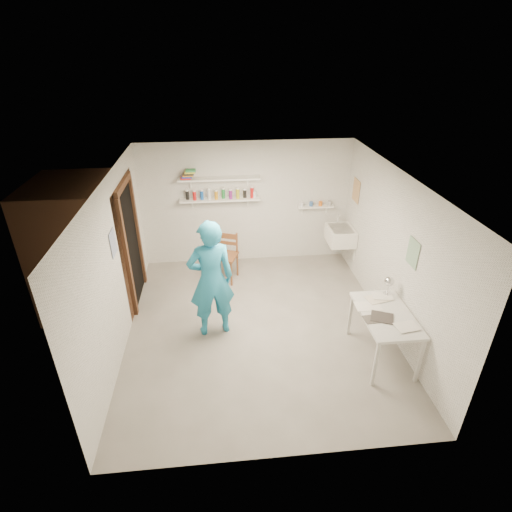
{
  "coord_description": "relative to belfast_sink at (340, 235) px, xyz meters",
  "views": [
    {
      "loc": [
        -0.55,
        -4.97,
        3.97
      ],
      "look_at": [
        0.0,
        0.4,
        1.05
      ],
      "focal_mm": 28.0,
      "sensor_mm": 36.0,
      "label": 1
    }
  ],
  "objects": [
    {
      "name": "floor",
      "position": [
        -1.75,
        -1.7,
        -0.71
      ],
      "size": [
        4.0,
        4.5,
        0.02
      ],
      "primitive_type": "cube",
      "color": "slate",
      "rests_on": "ground"
    },
    {
      "name": "ceiling",
      "position": [
        -1.75,
        -1.7,
        1.71
      ],
      "size": [
        4.0,
        4.5,
        0.02
      ],
      "primitive_type": "cube",
      "color": "silver",
      "rests_on": "wall_back"
    },
    {
      "name": "wall_back",
      "position": [
        -1.75,
        0.56,
        0.5
      ],
      "size": [
        4.0,
        0.02,
        2.4
      ],
      "primitive_type": "cube",
      "color": "silver",
      "rests_on": "ground"
    },
    {
      "name": "wall_front",
      "position": [
        -1.75,
        -3.96,
        0.5
      ],
      "size": [
        4.0,
        0.02,
        2.4
      ],
      "primitive_type": "cube",
      "color": "silver",
      "rests_on": "ground"
    },
    {
      "name": "wall_left",
      "position": [
        -3.76,
        -1.7,
        0.5
      ],
      "size": [
        0.02,
        4.5,
        2.4
      ],
      "primitive_type": "cube",
      "color": "silver",
      "rests_on": "ground"
    },
    {
      "name": "wall_right",
      "position": [
        0.26,
        -1.7,
        0.5
      ],
      "size": [
        0.02,
        4.5,
        2.4
      ],
      "primitive_type": "cube",
      "color": "silver",
      "rests_on": "ground"
    },
    {
      "name": "doorway_recess",
      "position": [
        -3.74,
        -0.65,
        0.3
      ],
      "size": [
        0.02,
        0.9,
        2.0
      ],
      "primitive_type": "cube",
      "color": "black",
      "rests_on": "wall_left"
    },
    {
      "name": "corridor_box",
      "position": [
        -4.45,
        -0.65,
        0.35
      ],
      "size": [
        1.4,
        1.5,
        2.1
      ],
      "primitive_type": "cube",
      "color": "brown",
      "rests_on": "ground"
    },
    {
      "name": "door_lintel",
      "position": [
        -3.72,
        -0.65,
        1.35
      ],
      "size": [
        0.06,
        1.05,
        0.1
      ],
      "primitive_type": "cube",
      "color": "brown",
      "rests_on": "wall_left"
    },
    {
      "name": "door_jamb_near",
      "position": [
        -3.72,
        -1.15,
        0.3
      ],
      "size": [
        0.06,
        0.1,
        2.0
      ],
      "primitive_type": "cube",
      "color": "brown",
      "rests_on": "ground"
    },
    {
      "name": "door_jamb_far",
      "position": [
        -3.72,
        -0.15,
        0.3
      ],
      "size": [
        0.06,
        0.1,
        2.0
      ],
      "primitive_type": "cube",
      "color": "brown",
      "rests_on": "ground"
    },
    {
      "name": "shelf_lower",
      "position": [
        -2.25,
        0.43,
        0.65
      ],
      "size": [
        1.5,
        0.22,
        0.03
      ],
      "primitive_type": "cube",
      "color": "white",
      "rests_on": "wall_back"
    },
    {
      "name": "shelf_upper",
      "position": [
        -2.25,
        0.43,
        1.05
      ],
      "size": [
        1.5,
        0.22,
        0.03
      ],
      "primitive_type": "cube",
      "color": "white",
      "rests_on": "wall_back"
    },
    {
      "name": "ledge_shelf",
      "position": [
        -0.4,
        0.47,
        0.42
      ],
      "size": [
        0.7,
        0.14,
        0.03
      ],
      "primitive_type": "cube",
      "color": "white",
      "rests_on": "wall_back"
    },
    {
      "name": "poster_left",
      "position": [
        -3.74,
        -1.65,
        0.85
      ],
      "size": [
        0.01,
        0.28,
        0.36
      ],
      "primitive_type": "cube",
      "color": "#334C7F",
      "rests_on": "wall_left"
    },
    {
      "name": "poster_right_a",
      "position": [
        0.24,
        0.1,
        0.85
      ],
      "size": [
        0.01,
        0.34,
        0.42
      ],
      "primitive_type": "cube",
      "color": "#995933",
      "rests_on": "wall_right"
    },
    {
      "name": "poster_right_b",
      "position": [
        0.24,
        -2.25,
        0.8
      ],
      "size": [
        0.01,
        0.3,
        0.38
      ],
      "primitive_type": "cube",
      "color": "#3F724C",
      "rests_on": "wall_right"
    },
    {
      "name": "belfast_sink",
      "position": [
        0.0,
        0.0,
        0.0
      ],
      "size": [
        0.48,
        0.6,
        0.3
      ],
      "primitive_type": "cube",
      "color": "white",
      "rests_on": "wall_right"
    },
    {
      "name": "man",
      "position": [
        -2.45,
        -1.72,
        0.23
      ],
      "size": [
        0.75,
        0.56,
        1.85
      ],
      "primitive_type": "imported",
      "rotation": [
        0.0,
        0.0,
        3.33
      ],
      "color": "teal",
      "rests_on": "ground"
    },
    {
      "name": "wall_clock",
      "position": [
        -2.41,
        -1.51,
        0.54
      ],
      "size": [
        0.33,
        0.1,
        0.33
      ],
      "primitive_type": "cylinder",
      "rotation": [
        1.57,
        0.0,
        0.19
      ],
      "color": "beige",
      "rests_on": "man"
    },
    {
      "name": "wooden_chair",
      "position": [
        -2.23,
        -0.21,
        -0.21
      ],
      "size": [
        0.58,
        0.57,
        0.98
      ],
      "primitive_type": "cube",
      "rotation": [
        0.0,
        0.0,
        -0.36
      ],
      "color": "brown",
      "rests_on": "ground"
    },
    {
      "name": "work_table",
      "position": [
        -0.11,
        -2.53,
        -0.33
      ],
      "size": [
        0.67,
        1.11,
        0.74
      ],
      "primitive_type": "cube",
      "color": "silver",
      "rests_on": "ground"
    },
    {
      "name": "desk_lamp",
      "position": [
        0.07,
        -2.08,
        0.26
      ],
      "size": [
        0.14,
        0.14,
        0.14
      ],
      "primitive_type": "sphere",
      "color": "silver",
      "rests_on": "work_table"
    },
    {
      "name": "spray_cans",
      "position": [
        -2.25,
        0.43,
        0.75
      ],
      "size": [
        1.32,
        0.06,
        0.17
      ],
      "color": "black",
      "rests_on": "shelf_lower"
    },
    {
      "name": "book_stack",
      "position": [
        -2.8,
        0.43,
        1.15
      ],
      "size": [
        0.28,
        0.14,
        0.17
      ],
      "color": "red",
      "rests_on": "shelf_upper"
    },
    {
      "name": "ledge_pots",
      "position": [
        -0.4,
        0.47,
        0.48
      ],
      "size": [
        0.48,
        0.07,
        0.09
      ],
      "color": "silver",
      "rests_on": "ledge_shelf"
    },
    {
      "name": "papers",
      "position": [
        -0.11,
        -2.53,
        0.05
      ],
      "size": [
        0.3,
        0.22,
        0.02
      ],
      "color": "silver",
      "rests_on": "work_table"
    }
  ]
}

